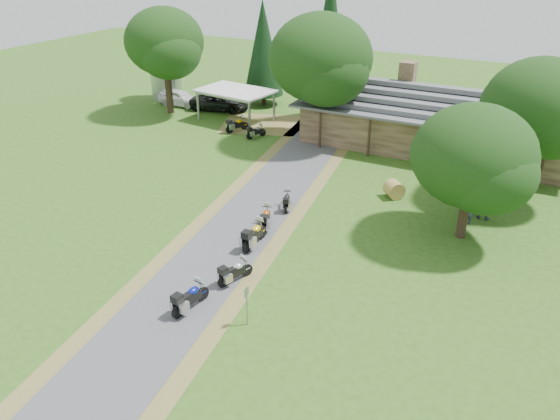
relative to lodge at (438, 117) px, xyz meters
The scene contains 25 objects.
ground 24.86m from the lodge, 104.04° to the right, with size 120.00×120.00×0.00m, color #315718.
driveway 21.17m from the lodge, 108.00° to the right, with size 46.00×46.00×0.00m, color #4C4C4F.
lodge is the anchor object (origin of this frame).
silo 27.91m from the lodge, behind, with size 3.07×3.07×6.23m, color gray.
carport 17.69m from the lodge, behind, with size 6.46×4.31×2.80m, color silver, non-canonical shape.
car_white_sedan 25.08m from the lodge, behind, with size 5.85×2.47×1.95m, color white.
car_dark_suv 20.76m from the lodge, behind, with size 6.12×2.61×2.35m, color black.
motorcycle_row_a 26.74m from the lodge, 100.24° to the right, with size 1.99×0.65×1.36m, color navy, non-canonical shape.
motorcycle_row_b 23.89m from the lodge, 99.95° to the right, with size 1.82×0.59×1.25m, color #AAAEB3, non-canonical shape.
motorcycle_row_c 20.74m from the lodge, 103.99° to the right, with size 2.12×0.69×1.45m, color yellow, non-canonical shape.
motorcycle_row_d 18.89m from the lodge, 106.82° to the right, with size 1.91×0.62×1.31m, color #BF510C, non-canonical shape.
motorcycle_row_e 16.32m from the lodge, 109.71° to the right, with size 1.68×0.55×1.15m, color black, non-canonical shape.
motorcycle_carport_a 16.50m from the lodge, 165.49° to the right, with size 1.96×0.64×1.34m, color #EEA400, non-canonical shape.
motorcycle_carport_b 14.57m from the lodge, 160.90° to the right, with size 1.71×0.56×1.17m, color slate, non-canonical shape.
person_a 13.19m from the lodge, 68.76° to the right, with size 0.56×0.41×1.99m, color navy.
person_b 12.32m from the lodge, 63.96° to the right, with size 0.64×0.46×2.25m, color navy.
person_c 11.75m from the lodge, 68.15° to the right, with size 0.64×0.46×2.25m, color navy.
hay_bale 10.81m from the lodge, 90.57° to the right, with size 1.11×1.11×1.02m, color olive.
sign_post 26.16m from the lodge, 94.22° to the right, with size 0.35×0.06×1.94m, color gray, non-canonical shape.
oak_lodge_left 9.76m from the lodge, 159.51° to the right, with size 7.95×7.95×10.85m, color black, non-canonical shape.
oak_lodge_right 10.35m from the lodge, 44.72° to the right, with size 6.56×6.56×9.89m, color black, non-canonical shape.
oak_driveway 14.75m from the lodge, 71.22° to the right, with size 6.43×6.43×7.80m, color black, non-canonical shape.
oak_silo 24.67m from the lodge, behind, with size 7.09×7.09×10.58m, color black, non-canonical shape.
cedar_near 12.02m from the lodge, 162.90° to the left, with size 3.74×3.74×13.26m, color black.
cedar_far 18.66m from the lodge, 166.31° to the left, with size 3.88×3.88×9.89m, color black.
Camera 1 is at (14.04, -18.13, 15.14)m, focal length 35.00 mm.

